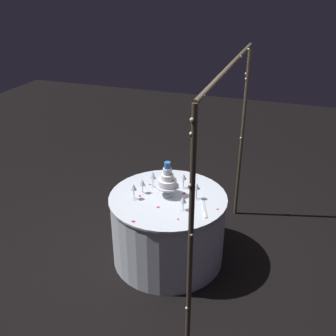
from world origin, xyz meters
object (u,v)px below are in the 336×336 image
cake_knife (205,210)px  wine_glass_0 (184,177)px  main_table (168,228)px  decorative_arch (225,143)px  wine_glass_1 (134,188)px  wine_glass_2 (197,187)px  tiered_cake (167,180)px  wine_glass_5 (142,183)px  wine_glass_3 (153,176)px  wine_glass_4 (183,200)px

cake_knife → wine_glass_0: bearing=-138.0°
main_table → wine_glass_0: 0.53m
decorative_arch → wine_glass_0: decorative_arch is taller
wine_glass_1 → cake_knife: bearing=91.9°
main_table → wine_glass_2: (-0.05, 0.27, 0.49)m
tiered_cake → wine_glass_5: 0.25m
wine_glass_3 → wine_glass_5: 0.15m
main_table → wine_glass_5: size_ratio=7.48×
wine_glass_4 → wine_glass_0: bearing=-163.5°
decorative_arch → wine_glass_0: bearing=-116.6°
wine_glass_1 → decorative_arch: bearing=100.4°
tiered_cake → wine_glass_3: (-0.11, -0.19, -0.04)m
wine_glass_0 → wine_glass_5: (0.23, -0.35, -0.01)m
wine_glass_3 → wine_glass_4: size_ratio=1.20×
wine_glass_1 → wine_glass_3: wine_glass_3 is taller
cake_knife → tiered_cake: bearing=-109.7°
cake_knife → wine_glass_1: bearing=-88.1°
tiered_cake → wine_glass_2: 0.29m
decorative_arch → wine_glass_4: 0.64m
wine_glass_3 → cake_knife: 0.66m
wine_glass_1 → cake_knife: size_ratio=0.58×
wine_glass_4 → tiered_cake: bearing=-132.4°
decorative_arch → tiered_cake: decorative_arch is taller
decorative_arch → wine_glass_5: (0.02, -0.77, -0.52)m
decorative_arch → wine_glass_3: 0.89m
wine_glass_0 → wine_glass_2: (0.17, 0.18, 0.01)m
decorative_arch → wine_glass_2: size_ratio=12.56×
decorative_arch → cake_knife: 0.65m
tiered_cake → wine_glass_5: tiered_cake is taller
wine_glass_3 → wine_glass_4: (0.31, 0.41, -0.03)m
wine_glass_5 → wine_glass_1: bearing=-14.7°
decorative_arch → wine_glass_3: decorative_arch is taller
main_table → wine_glass_3: wine_glass_3 is taller
main_table → wine_glass_5: wine_glass_5 is taller
tiered_cake → cake_knife: (0.15, 0.41, -0.16)m
wine_glass_2 → tiered_cake: bearing=-84.2°
decorative_arch → wine_glass_5: bearing=-88.8°
wine_glass_0 → wine_glass_3: bearing=-73.7°
decorative_arch → wine_glass_2: decorative_arch is taller
wine_glass_2 → wine_glass_4: (0.23, -0.06, -0.03)m
wine_glass_3 → wine_glass_5: size_ratio=1.12×
main_table → wine_glass_3: bearing=-122.3°
wine_glass_0 → cake_knife: wine_glass_0 is taller
main_table → wine_glass_4: size_ratio=8.03×
tiered_cake → wine_glass_3: bearing=-119.4°
wine_glass_1 → tiered_cake: bearing=121.2°
wine_glass_3 → wine_glass_4: 0.51m
decorative_arch → wine_glass_0: size_ratio=13.68×
wine_glass_5 → cake_knife: 0.67m
tiered_cake → wine_glass_1: size_ratio=2.17×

